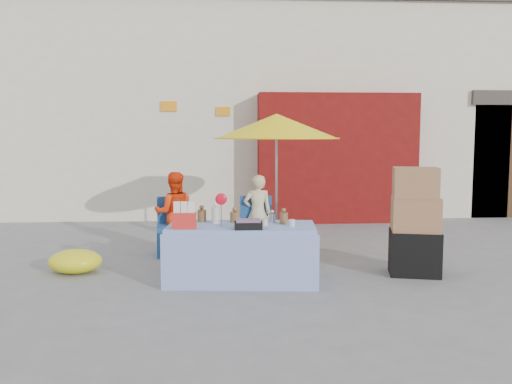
{
  "coord_description": "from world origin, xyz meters",
  "views": [
    {
      "loc": [
        -0.15,
        -6.67,
        1.77
      ],
      "look_at": [
        0.32,
        0.6,
        1.0
      ],
      "focal_mm": 38.0,
      "sensor_mm": 36.0,
      "label": 1
    }
  ],
  "objects": [
    {
      "name": "tarp_bundle",
      "position": [
        -2.03,
        0.28,
        0.15
      ],
      "size": [
        0.79,
        0.69,
        0.31
      ],
      "primitive_type": "ellipsoid",
      "rotation": [
        0.0,
        0.0,
        -0.24
      ],
      "color": "yellow",
      "rests_on": "ground"
    },
    {
      "name": "chair_left",
      "position": [
        -0.86,
        1.27,
        0.26
      ],
      "size": [
        0.52,
        0.51,
        0.85
      ],
      "rotation": [
        0.0,
        0.0,
        0.09
      ],
      "color": "navy",
      "rests_on": "ground"
    },
    {
      "name": "backdrop",
      "position": [
        0.52,
        7.52,
        3.1
      ],
      "size": [
        14.0,
        8.0,
        7.8
      ],
      "color": "silver",
      "rests_on": "ground"
    },
    {
      "name": "box_stack",
      "position": [
        2.29,
        -0.06,
        0.63
      ],
      "size": [
        0.72,
        0.63,
        1.37
      ],
      "rotation": [
        0.0,
        0.0,
        -0.23
      ],
      "color": "black",
      "rests_on": "ground"
    },
    {
      "name": "umbrella",
      "position": [
        0.69,
        1.55,
        1.89
      ],
      "size": [
        1.9,
        1.9,
        2.09
      ],
      "color": "gray",
      "rests_on": "ground"
    },
    {
      "name": "vendor_beige",
      "position": [
        0.39,
        1.4,
        0.59
      ],
      "size": [
        0.45,
        0.32,
        1.18
      ],
      "primitive_type": "imported",
      "rotation": [
        0.0,
        0.0,
        3.23
      ],
      "color": "beige",
      "rests_on": "ground"
    },
    {
      "name": "vendor_orange",
      "position": [
        -0.86,
        1.4,
        0.61
      ],
      "size": [
        0.63,
        0.52,
        1.22
      ],
      "primitive_type": "imported",
      "rotation": [
        0.0,
        0.0,
        3.23
      ],
      "color": "#FF380D",
      "rests_on": "ground"
    },
    {
      "name": "market_table",
      "position": [
        0.08,
        -0.25,
        0.36
      ],
      "size": [
        1.87,
        1.0,
        1.09
      ],
      "rotation": [
        0.0,
        0.0,
        -0.09
      ],
      "color": "#8DAAE2",
      "rests_on": "ground"
    },
    {
      "name": "chair_right",
      "position": [
        0.39,
        1.27,
        0.26
      ],
      "size": [
        0.52,
        0.51,
        0.85
      ],
      "rotation": [
        0.0,
        0.0,
        0.09
      ],
      "color": "navy",
      "rests_on": "ground"
    },
    {
      "name": "ground",
      "position": [
        0.0,
        0.0,
        0.0
      ],
      "size": [
        80.0,
        80.0,
        0.0
      ],
      "primitive_type": "plane",
      "color": "slate",
      "rests_on": "ground"
    }
  ]
}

